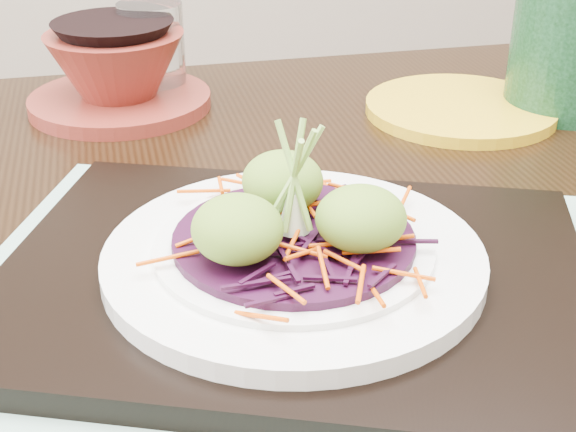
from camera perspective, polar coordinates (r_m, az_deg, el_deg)
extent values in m
cube|color=black|center=(0.60, -3.53, -2.86)|extent=(1.28, 0.89, 0.04)
cube|color=black|center=(1.28, 19.77, -6.56)|extent=(0.06, 0.06, 0.73)
cube|color=#83A99B|center=(0.51, 0.40, -5.36)|extent=(0.50, 0.45, 0.00)
cube|color=black|center=(0.51, 0.40, -4.41)|extent=(0.44, 0.38, 0.02)
cylinder|color=white|center=(0.50, 0.41, -3.00)|extent=(0.24, 0.24, 0.01)
cylinder|color=white|center=(0.50, 0.41, -2.20)|extent=(0.17, 0.17, 0.01)
cylinder|color=#2D0924|center=(0.49, 0.41, -1.65)|extent=(0.15, 0.15, 0.01)
ellipsoid|color=olive|center=(0.46, -3.59, -0.96)|extent=(0.06, 0.06, 0.04)
ellipsoid|color=olive|center=(0.47, 5.22, -0.20)|extent=(0.06, 0.06, 0.04)
ellipsoid|color=olive|center=(0.52, -0.36, 2.45)|extent=(0.06, 0.06, 0.04)
cylinder|color=white|center=(0.86, -9.62, 11.59)|extent=(0.08, 0.08, 0.10)
cylinder|color=maroon|center=(0.84, -11.83, 7.99)|extent=(0.22, 0.22, 0.01)
cylinder|color=gold|center=(0.82, 12.17, 7.49)|extent=(0.25, 0.25, 0.01)
cylinder|color=#19462A|center=(0.84, 19.55, 11.50)|extent=(0.12, 0.12, 0.14)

